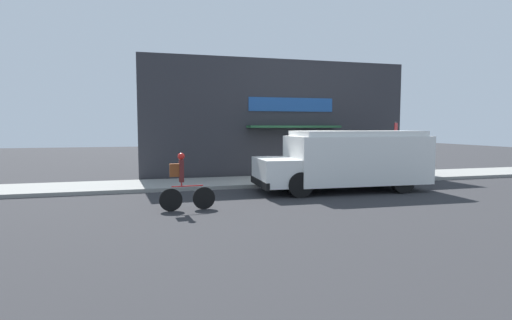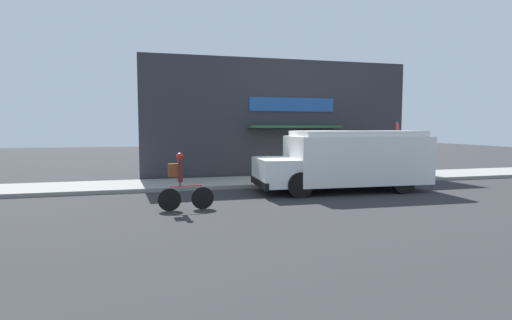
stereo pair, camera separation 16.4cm
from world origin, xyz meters
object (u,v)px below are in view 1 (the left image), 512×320
(school_bus, at_px, (348,159))
(stop_sign_post, at_px, (395,140))
(cyclist, at_px, (183,183))
(trash_bin, at_px, (314,165))

(school_bus, distance_m, stop_sign_post, 4.11)
(school_bus, xyz_separation_m, cyclist, (-6.16, -1.99, -0.38))
(school_bus, bearing_deg, stop_sign_post, 33.60)
(school_bus, xyz_separation_m, stop_sign_post, (3.46, 2.12, 0.61))
(cyclist, bearing_deg, stop_sign_post, 20.99)
(school_bus, height_order, stop_sign_post, stop_sign_post)
(stop_sign_post, bearing_deg, trash_bin, 161.12)
(school_bus, relative_size, cyclist, 3.87)
(stop_sign_post, bearing_deg, school_bus, -148.53)
(trash_bin, bearing_deg, cyclist, -139.90)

